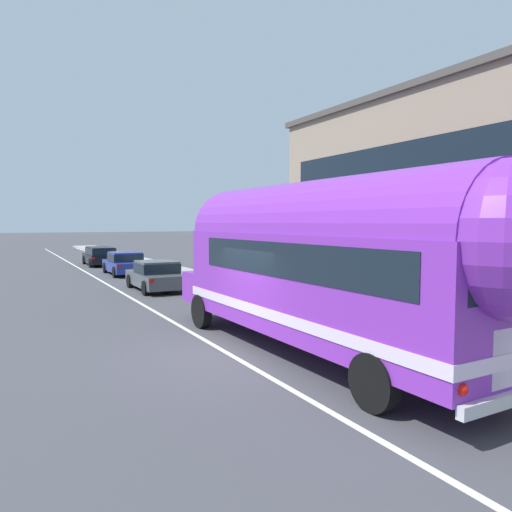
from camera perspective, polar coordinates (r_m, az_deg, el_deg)
ground_plane at (r=11.68m, az=-3.15°, el=-11.64°), size 300.00×300.00×0.00m
lane_markings at (r=23.30m, az=-12.16°, el=-3.83°), size 3.61×80.00×0.01m
sidewalk_slab at (r=22.56m, az=-2.83°, el=-3.82°), size 2.70×90.00×0.15m
painted_bus at (r=10.86m, az=8.74°, el=-0.51°), size 2.77×11.86×4.12m
car_lead at (r=22.72m, az=-11.79°, el=-2.19°), size 1.99×4.23×1.37m
car_second at (r=29.95m, az=-15.36°, el=-0.75°), size 2.02×4.42×1.37m
car_third at (r=36.71m, az=-18.12°, el=0.15°), size 1.95×4.60×1.37m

